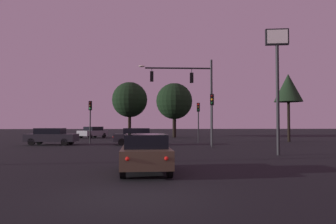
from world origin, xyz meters
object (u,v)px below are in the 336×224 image
object	(u,v)px
traffic_light_corner_left	(212,110)
traffic_light_corner_right	(90,113)
car_crossing_right	(138,136)
tree_behind_sign	(130,100)
car_crossing_left	(51,136)
tree_left_far	(174,101)
tree_center_horizon	(288,88)
traffic_light_median	(198,114)
store_sign_illuminated	(277,63)
car_far_lane	(93,132)
traffic_signal_mast_arm	(192,88)
car_nearside_lane	(146,152)

from	to	relation	value
traffic_light_corner_left	traffic_light_corner_right	distance (m)	12.39
car_crossing_right	tree_behind_sign	bearing A→B (deg)	96.03
traffic_light_corner_left	car_crossing_left	world-z (taller)	traffic_light_corner_left
traffic_light_corner_left	tree_left_far	distance (m)	19.31
car_crossing_right	tree_behind_sign	xyz separation A→B (m)	(-2.00, 18.98, 4.70)
tree_left_far	tree_center_horizon	size ratio (longest dim) A/B	1.05
traffic_light_corner_left	traffic_light_median	distance (m)	6.94
traffic_light_median	car_crossing_left	distance (m)	14.32
tree_center_horizon	store_sign_illuminated	bearing A→B (deg)	-115.95
car_far_lane	traffic_light_corner_left	bearing A→B (deg)	-55.13
car_crossing_right	tree_left_far	bearing A→B (deg)	74.02
car_crossing_right	car_far_lane	bearing A→B (deg)	114.34
traffic_light_corner_left	tree_left_far	bearing A→B (deg)	94.91
traffic_signal_mast_arm	car_crossing_left	xyz separation A→B (m)	(-12.61, 1.44, -4.33)
car_nearside_lane	store_sign_illuminated	world-z (taller)	store_sign_illuminated
traffic_light_median	tree_behind_sign	world-z (taller)	tree_behind_sign
car_crossing_right	store_sign_illuminated	bearing A→B (deg)	-47.83
traffic_signal_mast_arm	traffic_light_corner_right	bearing A→B (deg)	160.18
traffic_signal_mast_arm	store_sign_illuminated	bearing A→B (deg)	-64.76
tree_behind_sign	tree_center_horizon	xyz separation A→B (m)	(17.89, -14.64, 0.22)
car_far_lane	traffic_light_median	bearing A→B (deg)	-41.88
car_nearside_lane	tree_behind_sign	size ratio (longest dim) A/B	0.50
car_crossing_right	traffic_light_median	bearing A→B (deg)	29.09
tree_behind_sign	tree_left_far	bearing A→B (deg)	-27.96
traffic_signal_mast_arm	traffic_light_median	world-z (taller)	traffic_signal_mast_arm
car_crossing_left	car_nearside_lane	bearing A→B (deg)	-62.44
car_nearside_lane	car_crossing_left	bearing A→B (deg)	117.56
car_far_lane	tree_center_horizon	bearing A→B (deg)	-24.72
traffic_light_corner_right	car_nearside_lane	distance (m)	19.81
car_crossing_right	car_far_lane	size ratio (longest dim) A/B	1.00
traffic_light_corner_right	store_sign_illuminated	size ratio (longest dim) A/B	0.53
car_nearside_lane	tree_behind_sign	distance (m)	35.85
traffic_light_median	tree_behind_sign	size ratio (longest dim) A/B	0.50
traffic_light_median	tree_center_horizon	xyz separation A→B (m)	(9.87, 0.99, 2.84)
car_nearside_lane	tree_behind_sign	xyz separation A→B (m)	(-2.97, 35.41, 4.71)
car_crossing_right	tree_left_far	size ratio (longest dim) A/B	0.58
car_crossing_right	tree_center_horizon	world-z (taller)	tree_center_horizon
traffic_light_median	tree_left_far	bearing A→B (deg)	97.31
traffic_light_corner_right	tree_center_horizon	bearing A→B (deg)	5.32
car_crossing_left	tree_behind_sign	size ratio (longest dim) A/B	0.58
tree_left_far	traffic_light_corner_right	bearing A→B (deg)	-124.99
traffic_light_corner_right	car_far_lane	xyz separation A→B (m)	(-1.92, 12.30, -2.14)
traffic_light_median	car_far_lane	world-z (taller)	traffic_light_median
traffic_light_median	tree_center_horizon	world-z (taller)	tree_center_horizon
car_crossing_left	tree_behind_sign	xyz separation A→B (m)	(5.83, 18.55, 4.70)
car_far_lane	car_nearside_lane	bearing A→B (deg)	-76.25
traffic_signal_mast_arm	car_nearside_lane	xyz separation A→B (m)	(-3.81, -15.42, -4.33)
store_sign_illuminated	tree_left_far	xyz separation A→B (m)	(-4.51, 25.45, -0.59)
car_crossing_right	store_sign_illuminated	distance (m)	14.20
tree_left_far	store_sign_illuminated	bearing A→B (deg)	-79.96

